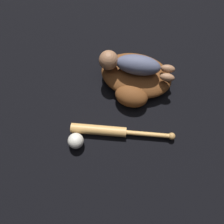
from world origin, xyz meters
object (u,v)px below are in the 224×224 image
baseball_glove (135,79)px  baseball_bat (109,131)px  baby_figure (132,64)px  baseball (76,141)px

baseball_glove → baseball_bat: bearing=86.4°
baseball_glove → baby_figure: baby_figure is taller
baseball_bat → baseball_glove: bearing=-93.6°
baseball_glove → baseball_bat: size_ratio=0.82×
baseball_glove → baby_figure: bearing=-23.4°
baseball_glove → baseball: 0.43m
baseball_glove → baseball: (0.14, 0.41, -0.01)m
baseball_glove → baseball: bearing=70.7°
baby_figure → baseball_bat: 0.33m
baseball_bat → baseball: 0.16m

